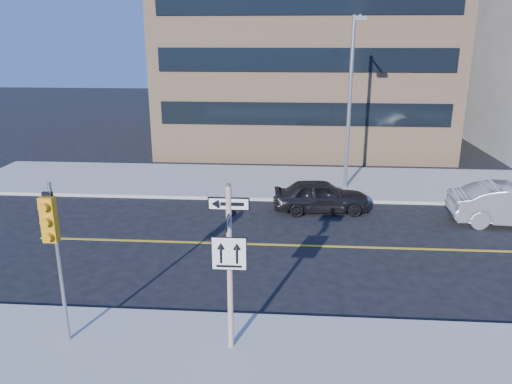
# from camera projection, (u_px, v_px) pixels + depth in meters

# --- Properties ---
(ground) EXTENTS (120.00, 120.00, 0.00)m
(ground) POSITION_uv_depth(u_px,v_px,m) (242.00, 299.00, 14.36)
(ground) COLOR black
(ground) RESTS_ON ground
(sign_pole) EXTENTS (0.92, 0.92, 4.06)m
(sign_pole) POSITION_uv_depth(u_px,v_px,m) (230.00, 259.00, 11.24)
(sign_pole) COLOR white
(sign_pole) RESTS_ON near_sidewalk
(traffic_signal) EXTENTS (0.32, 0.45, 4.00)m
(traffic_signal) POSITION_uv_depth(u_px,v_px,m) (52.00, 232.00, 11.20)
(traffic_signal) COLOR gray
(traffic_signal) RESTS_ON near_sidewalk
(parked_car_a) EXTENTS (1.97, 4.20, 1.39)m
(parked_car_a) POSITION_uv_depth(u_px,v_px,m) (321.00, 196.00, 21.40)
(parked_car_a) COLOR black
(parked_car_a) RESTS_ON ground
(streetlight_a) EXTENTS (0.55, 2.25, 8.00)m
(streetlight_a) POSITION_uv_depth(u_px,v_px,m) (351.00, 93.00, 22.91)
(streetlight_a) COLOR gray
(streetlight_a) RESTS_ON far_sidewalk
(building_brick) EXTENTS (18.00, 18.00, 18.00)m
(building_brick) POSITION_uv_depth(u_px,v_px,m) (304.00, 10.00, 35.34)
(building_brick) COLOR tan
(building_brick) RESTS_ON ground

